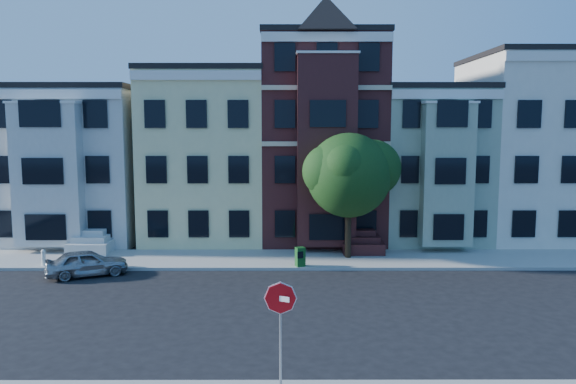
{
  "coord_description": "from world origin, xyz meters",
  "views": [
    {
      "loc": [
        -2.15,
        -20.5,
        7.04
      ],
      "look_at": [
        -2.09,
        3.06,
        4.2
      ],
      "focal_mm": 35.0,
      "sensor_mm": 36.0,
      "label": 1
    }
  ],
  "objects_px": {
    "street_tree": "(349,181)",
    "fire_hydrant": "(44,259)",
    "stop_sign": "(281,327)",
    "parked_car": "(87,263)",
    "newspaper_box": "(300,257)"
  },
  "relations": [
    {
      "from": "street_tree",
      "to": "fire_hydrant",
      "type": "height_order",
      "value": "street_tree"
    },
    {
      "from": "street_tree",
      "to": "stop_sign",
      "type": "xyz_separation_m",
      "value": [
        -3.36,
        -14.48,
        -2.41
      ]
    },
    {
      "from": "parked_car",
      "to": "fire_hydrant",
      "type": "bearing_deg",
      "value": 37.24
    },
    {
      "from": "street_tree",
      "to": "newspaper_box",
      "type": "height_order",
      "value": "street_tree"
    },
    {
      "from": "parked_car",
      "to": "stop_sign",
      "type": "relative_size",
      "value": 1.15
    },
    {
      "from": "newspaper_box",
      "to": "fire_hydrant",
      "type": "distance_m",
      "value": 12.64
    },
    {
      "from": "parked_car",
      "to": "fire_hydrant",
      "type": "height_order",
      "value": "parked_car"
    },
    {
      "from": "newspaper_box",
      "to": "fire_hydrant",
      "type": "relative_size",
      "value": 1.5
    },
    {
      "from": "street_tree",
      "to": "fire_hydrant",
      "type": "bearing_deg",
      "value": -173.8
    },
    {
      "from": "newspaper_box",
      "to": "fire_hydrant",
      "type": "xyz_separation_m",
      "value": [
        -12.64,
        0.23,
        -0.16
      ]
    },
    {
      "from": "street_tree",
      "to": "fire_hydrant",
      "type": "distance_m",
      "value": 15.7
    },
    {
      "from": "parked_car",
      "to": "fire_hydrant",
      "type": "distance_m",
      "value": 3.03
    },
    {
      "from": "street_tree",
      "to": "newspaper_box",
      "type": "bearing_deg",
      "value": -143.46
    },
    {
      "from": "fire_hydrant",
      "to": "stop_sign",
      "type": "bearing_deg",
      "value": -47.36
    },
    {
      "from": "stop_sign",
      "to": "newspaper_box",
      "type": "bearing_deg",
      "value": 110.45
    }
  ]
}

